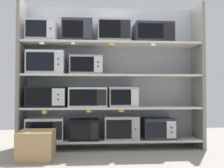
# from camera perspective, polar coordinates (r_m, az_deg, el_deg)

# --- Properties ---
(back_panel) EXTENTS (2.79, 0.04, 2.17)m
(back_panel) POSITION_cam_1_polar(r_m,az_deg,el_deg) (4.10, -0.24, 1.69)
(back_panel) COLOR #9EA3A8
(back_panel) RESTS_ON ground
(upright_left) EXTENTS (0.05, 0.44, 2.17)m
(upright_left) POSITION_cam_1_polar(r_m,az_deg,el_deg) (4.00, -19.33, 1.87)
(upright_left) COLOR gray
(upright_left) RESTS_ON ground
(upright_right) EXTENTS (0.05, 0.44, 2.17)m
(upright_right) POSITION_cam_1_polar(r_m,az_deg,el_deg) (4.17, 18.48, 1.71)
(upright_right) COLOR gray
(upright_right) RESTS_ON ground
(shelf_0) EXTENTS (2.59, 0.44, 0.03)m
(shelf_0) POSITION_cam_1_polar(r_m,az_deg,el_deg) (3.92, -0.00, -12.20)
(shelf_0) COLOR beige
(shelf_0) RESTS_ON ground
(microwave_0) EXTENTS (0.53, 0.38, 0.32)m
(microwave_0) POSITION_cam_1_polar(r_m,az_deg,el_deg) (3.94, -14.39, -9.54)
(microwave_0) COLOR silver
(microwave_0) RESTS_ON shelf_0
(microwave_1) EXTENTS (0.43, 0.39, 0.30)m
(microwave_1) POSITION_cam_1_polar(r_m,az_deg,el_deg) (3.89, -6.12, -9.86)
(microwave_1) COLOR black
(microwave_1) RESTS_ON shelf_0
(microwave_2) EXTENTS (0.50, 0.43, 0.34)m
(microwave_2) POSITION_cam_1_polar(r_m,az_deg,el_deg) (3.90, 2.00, -9.53)
(microwave_2) COLOR #A0A3A7
(microwave_2) RESTS_ON shelf_0
(microwave_3) EXTENTS (0.46, 0.39, 0.31)m
(microwave_3) POSITION_cam_1_polar(r_m,az_deg,el_deg) (4.00, 10.10, -9.54)
(microwave_3) COLOR #262931
(microwave_3) RESTS_ON shelf_0
(shelf_1) EXTENTS (2.59, 0.44, 0.03)m
(shelf_1) POSITION_cam_1_polar(r_m,az_deg,el_deg) (3.86, -0.00, -5.24)
(shelf_1) COLOR beige
(microwave_4) EXTENTS (0.57, 0.42, 0.30)m
(microwave_4) POSITION_cam_1_polar(r_m,az_deg,el_deg) (3.90, -14.08, -2.74)
(microwave_4) COLOR black
(microwave_4) RESTS_ON shelf_1
(microwave_5) EXTENTS (0.55, 0.41, 0.28)m
(microwave_5) POSITION_cam_1_polar(r_m,az_deg,el_deg) (3.84, -5.34, -2.92)
(microwave_5) COLOR silver
(microwave_5) RESTS_ON shelf_1
(microwave_6) EXTENTS (0.42, 0.43, 0.29)m
(microwave_6) POSITION_cam_1_polar(r_m,az_deg,el_deg) (3.87, 2.39, -2.86)
(microwave_6) COLOR #A5A5A4
(microwave_6) RESTS_ON shelf_1
(price_tag_0) EXTENTS (0.06, 0.00, 0.04)m
(price_tag_0) POSITION_cam_1_polar(r_m,az_deg,el_deg) (3.70, -14.68, -6.00)
(price_tag_0) COLOR orange
(price_tag_1) EXTENTS (0.06, 0.00, 0.03)m
(price_tag_1) POSITION_cam_1_polar(r_m,az_deg,el_deg) (3.64, -5.15, -6.02)
(price_tag_1) COLOR orange
(price_tag_2) EXTENTS (0.07, 0.00, 0.03)m
(price_tag_2) POSITION_cam_1_polar(r_m,az_deg,el_deg) (3.66, 2.10, -6.00)
(price_tag_2) COLOR orange
(shelf_2) EXTENTS (2.59, 0.44, 0.03)m
(shelf_2) POSITION_cam_1_polar(r_m,az_deg,el_deg) (3.86, -0.00, 1.83)
(shelf_2) COLOR beige
(microwave_7) EXTENTS (0.54, 0.38, 0.34)m
(microwave_7) POSITION_cam_1_polar(r_m,az_deg,el_deg) (3.93, -14.26, 4.51)
(microwave_7) COLOR silver
(microwave_7) RESTS_ON shelf_2
(microwave_8) EXTENTS (0.48, 0.38, 0.27)m
(microwave_8) POSITION_cam_1_polar(r_m,az_deg,el_deg) (3.86, -5.67, 4.10)
(microwave_8) COLOR #A0A0AC
(microwave_8) RESTS_ON shelf_2
(shelf_3) EXTENTS (2.59, 0.44, 0.03)m
(shelf_3) POSITION_cam_1_polar(r_m,az_deg,el_deg) (3.92, -0.00, 8.79)
(shelf_3) COLOR beige
(microwave_9) EXTENTS (0.42, 0.44, 0.30)m
(microwave_9) POSITION_cam_1_polar(r_m,az_deg,el_deg) (4.01, -15.02, 11.03)
(microwave_9) COLOR #BAB2C2
(microwave_9) RESTS_ON shelf_3
(microwave_10) EXTENTS (0.44, 0.35, 0.33)m
(microwave_10) POSITION_cam_1_polar(r_m,az_deg,el_deg) (3.95, -7.61, 11.39)
(microwave_10) COLOR #2D2E39
(microwave_10) RESTS_ON shelf_3
(microwave_11) EXTENTS (0.48, 0.43, 0.33)m
(microwave_11) POSITION_cam_1_polar(r_m,az_deg,el_deg) (3.96, 0.31, 11.35)
(microwave_11) COLOR #9A99A4
(microwave_11) RESTS_ON shelf_3
(microwave_12) EXTENTS (0.57, 0.44, 0.30)m
(microwave_12) POSITION_cam_1_polar(r_m,az_deg,el_deg) (4.04, 8.97, 10.85)
(microwave_12) COLOR #282A3A
(microwave_12) RESTS_ON shelf_3
(price_tag_3) EXTENTS (0.07, 0.00, 0.04)m
(price_tag_3) POSITION_cam_1_polar(r_m,az_deg,el_deg) (3.76, -15.22, 8.72)
(price_tag_3) COLOR beige
(price_tag_4) EXTENTS (0.05, 0.00, 0.03)m
(price_tag_4) POSITION_cam_1_polar(r_m,az_deg,el_deg) (3.70, -8.57, 8.88)
(price_tag_4) COLOR white
(price_tag_5) EXTENTS (0.09, 0.00, 0.04)m
(price_tag_5) POSITION_cam_1_polar(r_m,az_deg,el_deg) (3.70, -0.03, 8.83)
(price_tag_5) COLOR orange
(price_tag_6) EXTENTS (0.06, 0.00, 0.04)m
(price_tag_6) POSITION_cam_1_polar(r_m,az_deg,el_deg) (3.78, 9.12, 8.59)
(price_tag_6) COLOR white
(shipping_carton) EXTENTS (0.42, 0.42, 0.35)m
(shipping_carton) POSITION_cam_1_polar(r_m,az_deg,el_deg) (3.44, -16.33, -12.78)
(shipping_carton) COLOR tan
(shipping_carton) RESTS_ON ground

